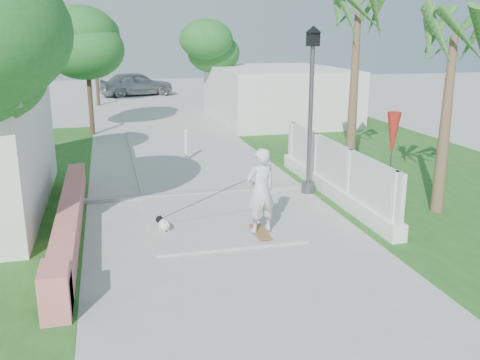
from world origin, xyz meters
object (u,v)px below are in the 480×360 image
object	(u,v)px
street_lamp	(311,105)
patio_umbrella	(393,136)
skateboarder	(219,197)
parked_car	(136,84)
bollard	(186,145)
dog	(163,224)

from	to	relation	value
street_lamp	patio_umbrella	distance (m)	2.27
skateboarder	parked_car	size ratio (longest dim) A/B	0.47
bollard	dog	distance (m)	6.82
parked_car	skateboarder	bearing A→B (deg)	168.70
dog	parked_car	world-z (taller)	parked_car
patio_umbrella	bollard	bearing A→B (deg)	129.91
street_lamp	bollard	xyz separation A→B (m)	(-2.70, 4.50, -1.84)
patio_umbrella	parked_car	bearing A→B (deg)	100.96
patio_umbrella	skateboarder	world-z (taller)	patio_umbrella
dog	parked_car	bearing A→B (deg)	63.33
bollard	dog	bearing A→B (deg)	-102.82
bollard	skateboarder	distance (m)	7.03
dog	patio_umbrella	bearing A→B (deg)	-13.80
bollard	patio_umbrella	world-z (taller)	patio_umbrella
skateboarder	dog	bearing A→B (deg)	-30.44
dog	parked_car	xyz separation A→B (m)	(1.08, 27.11, 0.65)
skateboarder	parked_car	distance (m)	27.49
street_lamp	dog	world-z (taller)	street_lamp
patio_umbrella	dog	size ratio (longest dim) A/B	4.49
parked_car	bollard	bearing A→B (deg)	169.67
patio_umbrella	street_lamp	bearing A→B (deg)	152.24
street_lamp	skateboarder	xyz separation A→B (m)	(-3.02, -2.52, -1.58)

